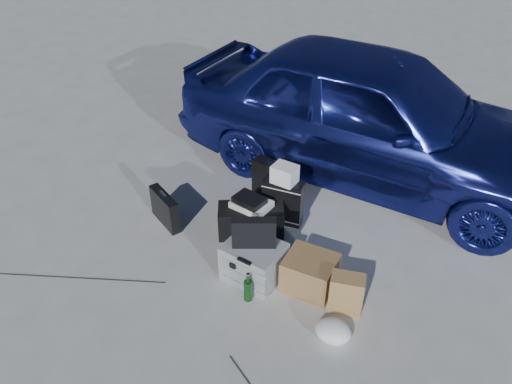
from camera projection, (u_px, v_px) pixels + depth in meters
ground at (239, 286)px, 4.68m from camera, size 60.00×60.00×0.00m
car at (372, 114)px, 5.82m from camera, size 4.86×2.51×1.58m
pelican_case at (254, 261)px, 4.67m from camera, size 0.59×0.52×0.38m
laptop_bag at (254, 233)px, 4.48m from camera, size 0.41×0.24×0.30m
briefcase at (165, 209)px, 5.33m from camera, size 0.46×0.35×0.37m
suitcase_left at (271, 185)px, 5.52m from camera, size 0.46×0.28×0.57m
suitcase_right at (283, 201)px, 5.32m from camera, size 0.43×0.16×0.52m
white_carton at (285, 174)px, 5.11m from camera, size 0.27×0.24×0.20m
duffel_bag at (251, 221)px, 5.20m from camera, size 0.73×0.54×0.34m
flat_box_white at (251, 204)px, 5.09m from camera, size 0.43×0.36×0.07m
flat_box_black at (249, 200)px, 5.04m from camera, size 0.35×0.29×0.06m
kraft_bag at (346, 294)px, 4.33m from camera, size 0.31×0.21×0.39m
cardboard_box at (310, 273)px, 4.58m from camera, size 0.48×0.43×0.34m
plastic_bag at (333, 331)px, 4.14m from camera, size 0.33×0.28×0.17m
green_bottle at (248, 287)px, 4.45m from camera, size 0.09×0.09×0.31m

